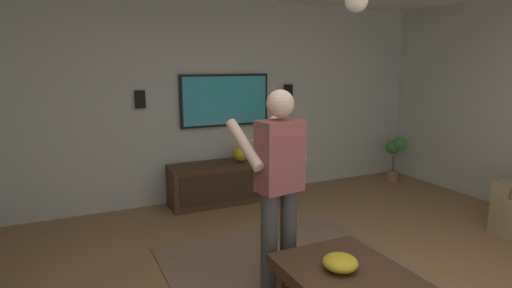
% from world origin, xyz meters
% --- Properties ---
extents(wall_back_tv, '(0.10, 6.95, 2.66)m').
position_xyz_m(wall_back_tv, '(3.12, 0.00, 1.33)').
color(wall_back_tv, '#B2B7AD').
rests_on(wall_back_tv, ground).
extents(coffee_table, '(1.00, 0.80, 0.40)m').
position_xyz_m(coffee_table, '(-0.05, -0.00, 0.30)').
color(coffee_table, '#422B1C').
rests_on(coffee_table, ground).
extents(media_console, '(0.45, 1.70, 0.55)m').
position_xyz_m(media_console, '(2.79, -0.26, 0.28)').
color(media_console, '#422B1C').
rests_on(media_console, ground).
extents(tv, '(0.05, 1.24, 0.70)m').
position_xyz_m(tv, '(3.03, -0.26, 1.35)').
color(tv, black).
extents(person_standing, '(0.59, 0.59, 1.64)m').
position_xyz_m(person_standing, '(0.66, 0.19, 0.93)').
color(person_standing, '#3F3F3F').
rests_on(person_standing, ground).
extents(potted_plant_short, '(0.32, 0.26, 0.70)m').
position_xyz_m(potted_plant_short, '(2.62, -2.95, 0.47)').
color(potted_plant_short, '#9E6B4C').
rests_on(potted_plant_short, ground).
extents(bowl, '(0.25, 0.25, 0.11)m').
position_xyz_m(bowl, '(0.00, 0.04, 0.46)').
color(bowl, gold).
rests_on(bowl, coffee_table).
extents(vase_round, '(0.22, 0.22, 0.22)m').
position_xyz_m(vase_round, '(2.76, -0.37, 0.66)').
color(vase_round, gold).
rests_on(vase_round, media_console).
extents(wall_speaker_left, '(0.06, 0.12, 0.22)m').
position_xyz_m(wall_speaker_left, '(3.04, -1.24, 1.43)').
color(wall_speaker_left, black).
extents(wall_speaker_right, '(0.06, 0.12, 0.22)m').
position_xyz_m(wall_speaker_right, '(3.04, 0.85, 1.40)').
color(wall_speaker_right, black).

